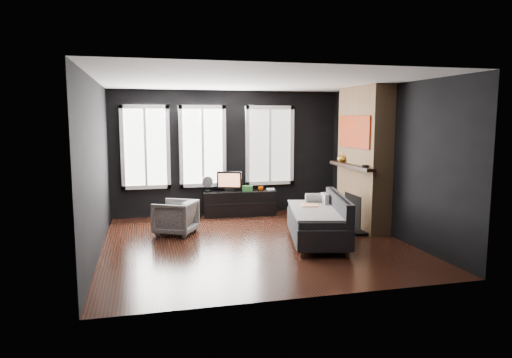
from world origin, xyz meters
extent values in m
plane|color=black|center=(0.00, 0.00, 0.00)|extent=(5.00, 5.00, 0.00)
plane|color=white|center=(0.00, 0.00, 2.70)|extent=(5.00, 5.00, 0.00)
cube|color=black|center=(0.00, 2.50, 1.35)|extent=(5.00, 0.02, 2.70)
cube|color=black|center=(-2.50, 0.00, 1.35)|extent=(0.02, 5.00, 2.70)
cube|color=black|center=(2.50, 0.00, 1.35)|extent=(0.02, 5.00, 2.70)
cube|color=gray|center=(1.36, 0.22, 0.59)|extent=(0.12, 0.33, 0.32)
imported|color=silver|center=(-1.26, 0.90, 0.34)|extent=(0.86, 0.88, 0.69)
imported|color=#F45701|center=(0.67, 2.19, 0.60)|extent=(0.13, 0.12, 0.12)
imported|color=#BFB092|center=(0.82, 2.24, 0.66)|extent=(0.17, 0.05, 0.23)
cube|color=#307332|center=(0.37, 2.16, 0.60)|extent=(0.23, 0.16, 0.12)
imported|color=gold|center=(2.05, 1.05, 1.32)|extent=(0.23, 0.23, 0.18)
cylinder|color=black|center=(2.05, 0.05, 1.25)|extent=(0.15, 0.15, 0.04)
camera|label=1|loc=(-1.79, -7.35, 2.09)|focal=32.00mm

